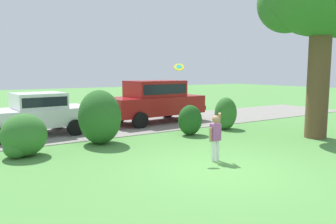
# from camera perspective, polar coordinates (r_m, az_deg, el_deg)

# --- Properties ---
(ground_plane) EXTENTS (80.00, 80.00, 0.00)m
(ground_plane) POSITION_cam_1_polar(r_m,az_deg,el_deg) (8.09, 9.43, -9.83)
(ground_plane) COLOR #518E42
(driveway_strip) EXTENTS (28.00, 4.40, 0.02)m
(driveway_strip) POSITION_cam_1_polar(r_m,az_deg,el_deg) (14.00, -10.42, -2.62)
(driveway_strip) COLOR gray
(driveway_strip) RESTS_ON ground
(shrub_near_tree) EXTENTS (1.23, 1.18, 1.18)m
(shrub_near_tree) POSITION_cam_1_polar(r_m,az_deg,el_deg) (9.91, -23.81, -3.94)
(shrub_near_tree) COLOR #33702B
(shrub_near_tree) RESTS_ON ground
(shrub_centre_left) EXTENTS (1.35, 1.52, 1.75)m
(shrub_centre_left) POSITION_cam_1_polar(r_m,az_deg,el_deg) (10.83, -11.74, -0.85)
(shrub_centre_left) COLOR #286023
(shrub_centre_left) RESTS_ON ground
(shrub_centre) EXTENTS (0.93, 0.77, 1.11)m
(shrub_centre) POSITION_cam_1_polar(r_m,az_deg,el_deg) (12.12, 3.84, -1.40)
(shrub_centre) COLOR #1E511C
(shrub_centre) RESTS_ON ground
(shrub_centre_right) EXTENTS (0.95, 0.84, 1.29)m
(shrub_centre_right) POSITION_cam_1_polar(r_m,az_deg,el_deg) (13.57, 9.92, -0.57)
(shrub_centre_right) COLOR #33702B
(shrub_centre_right) RESTS_ON ground
(parked_sedan) EXTENTS (4.53, 2.36, 1.56)m
(parked_sedan) POSITION_cam_1_polar(r_m,az_deg,el_deg) (12.89, -22.36, -0.11)
(parked_sedan) COLOR white
(parked_sedan) RESTS_ON ground
(parked_suv) EXTENTS (4.81, 2.34, 1.92)m
(parked_suv) POSITION_cam_1_polar(r_m,az_deg,el_deg) (15.00, -2.25, 2.24)
(parked_suv) COLOR maroon
(parked_suv) RESTS_ON ground
(child_thrower) EXTENTS (0.46, 0.26, 1.29)m
(child_thrower) POSITION_cam_1_polar(r_m,az_deg,el_deg) (8.65, 8.22, -3.81)
(child_thrower) COLOR white
(child_thrower) RESTS_ON ground
(frisbee) EXTENTS (0.33, 0.25, 0.27)m
(frisbee) POSITION_cam_1_polar(r_m,az_deg,el_deg) (9.02, 1.91, 7.78)
(frisbee) COLOR yellow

